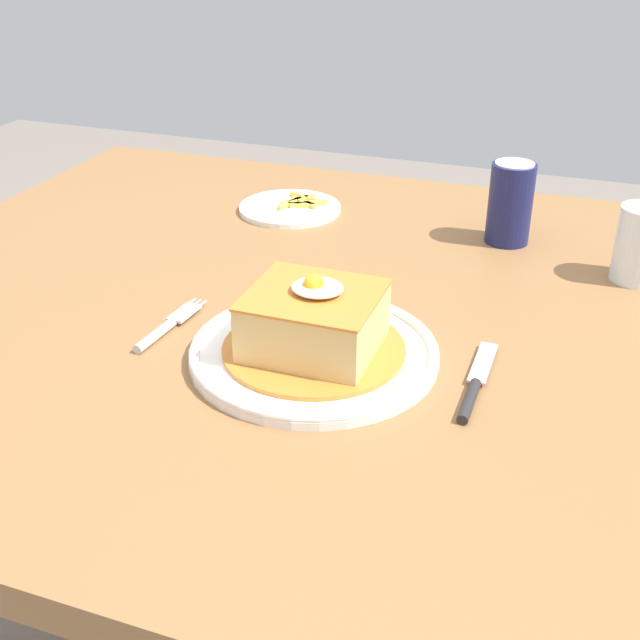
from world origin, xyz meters
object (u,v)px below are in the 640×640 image
object	(u,v)px
fork	(165,328)
knife	(473,389)
soda_can	(510,203)
side_plate_fries	(291,208)
main_plate	(314,351)
drinking_glass	(640,249)

from	to	relation	value
fork	knife	distance (m)	0.38
soda_can	side_plate_fries	xyz separation A→B (m)	(-0.36, 0.01, -0.06)
main_plate	knife	bearing A→B (deg)	-3.68
soda_can	drinking_glass	size ratio (longest dim) A/B	1.18
main_plate	drinking_glass	distance (m)	0.49
fork	drinking_glass	world-z (taller)	drinking_glass
soda_can	side_plate_fries	world-z (taller)	soda_can
knife	side_plate_fries	world-z (taller)	side_plate_fries
soda_can	main_plate	bearing A→B (deg)	-109.97
drinking_glass	main_plate	bearing A→B (deg)	-134.32
drinking_glass	knife	bearing A→B (deg)	-113.29
fork	side_plate_fries	xyz separation A→B (m)	(-0.01, 0.44, -0.00)
main_plate	knife	xyz separation A→B (m)	(0.19, -0.01, -0.00)
fork	knife	world-z (taller)	same
drinking_glass	fork	bearing A→B (deg)	-146.44
soda_can	knife	bearing A→B (deg)	-85.97
fork	drinking_glass	xyz separation A→B (m)	(0.53, 0.35, 0.04)
main_plate	fork	distance (m)	0.19
knife	drinking_glass	bearing A→B (deg)	66.71
fork	soda_can	bearing A→B (deg)	51.15
fork	main_plate	bearing A→B (deg)	1.25
knife	fork	bearing A→B (deg)	178.82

